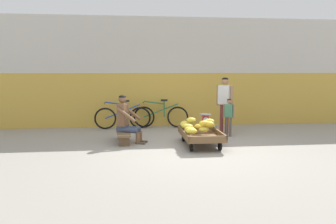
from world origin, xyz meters
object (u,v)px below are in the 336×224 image
(weighing_scale, at_px, (205,119))
(bicycle_near_left, at_px, (123,117))
(customer_adult, at_px, (225,99))
(shopping_bag, at_px, (212,135))
(banana_cart, at_px, (201,135))
(customer_child, at_px, (229,113))
(low_bench, at_px, (123,134))
(vendor_seated, at_px, (126,119))
(bicycle_far_left, at_px, (161,116))
(plastic_crate, at_px, (205,131))

(weighing_scale, relative_size, bicycle_near_left, 0.18)
(customer_adult, bearing_deg, bicycle_near_left, 161.40)
(weighing_scale, height_order, shopping_bag, weighing_scale)
(customer_adult, distance_m, shopping_bag, 1.29)
(banana_cart, relative_size, bicycle_near_left, 0.87)
(weighing_scale, height_order, customer_child, customer_child)
(low_bench, relative_size, bicycle_near_left, 0.68)
(customer_adult, distance_m, customer_child, 0.58)
(weighing_scale, height_order, bicycle_near_left, bicycle_near_left)
(vendor_seated, distance_m, bicycle_far_left, 2.18)
(customer_adult, relative_size, customer_child, 1.55)
(shopping_bag, bearing_deg, customer_child, 34.47)
(banana_cart, distance_m, low_bench, 1.86)
(low_bench, bearing_deg, customer_adult, 17.37)
(vendor_seated, distance_m, customer_adult, 2.83)
(banana_cart, height_order, customer_adult, customer_adult)
(low_bench, height_order, bicycle_near_left, bicycle_near_left)
(shopping_bag, bearing_deg, banana_cart, -126.99)
(banana_cart, xyz_separation_m, bicycle_near_left, (-1.84, 2.33, 0.11))
(low_bench, xyz_separation_m, shopping_bag, (2.20, 0.03, -0.08))
(plastic_crate, height_order, shopping_bag, plastic_crate)
(customer_adult, bearing_deg, bicycle_far_left, 147.83)
(bicycle_near_left, bearing_deg, plastic_crate, -31.39)
(weighing_scale, distance_m, customer_child, 0.63)
(banana_cart, bearing_deg, bicycle_near_left, 128.31)
(plastic_crate, distance_m, shopping_bag, 0.45)
(bicycle_far_left, bearing_deg, low_bench, -119.45)
(plastic_crate, xyz_separation_m, bicycle_far_left, (-1.04, 1.44, 0.20))
(customer_child, bearing_deg, vendor_seated, -171.05)
(low_bench, relative_size, bicycle_far_left, 0.68)
(bicycle_far_left, xyz_separation_m, shopping_bag, (1.13, -1.87, -0.23))
(plastic_crate, height_order, bicycle_near_left, bicycle_near_left)
(plastic_crate, height_order, customer_child, customer_child)
(banana_cart, relative_size, plastic_crate, 4.02)
(low_bench, distance_m, plastic_crate, 2.17)
(bicycle_near_left, relative_size, bicycle_far_left, 1.00)
(low_bench, distance_m, bicycle_far_left, 2.19)
(banana_cart, relative_size, vendor_seated, 1.27)
(vendor_seated, relative_size, plastic_crate, 3.17)
(weighing_scale, bearing_deg, shopping_bag, -79.40)
(customer_adult, bearing_deg, weighing_scale, -147.88)
(low_bench, distance_m, shopping_bag, 2.20)
(banana_cart, bearing_deg, plastic_crate, 71.17)
(plastic_crate, relative_size, weighing_scale, 1.20)
(bicycle_near_left, bearing_deg, banana_cart, -51.69)
(low_bench, distance_m, vendor_seated, 0.38)
(bicycle_near_left, xyz_separation_m, bicycle_far_left, (1.14, 0.10, 0.00))
(plastic_crate, distance_m, bicycle_near_left, 2.57)
(shopping_bag, bearing_deg, plastic_crate, 100.57)
(weighing_scale, distance_m, bicycle_far_left, 1.78)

